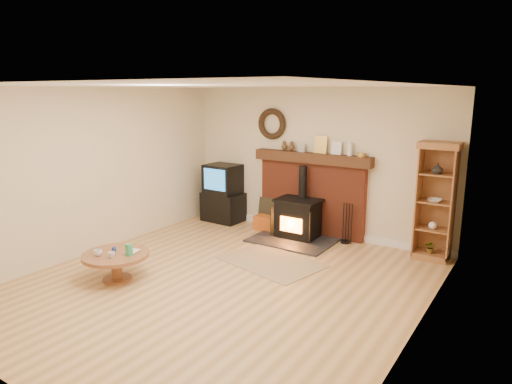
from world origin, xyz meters
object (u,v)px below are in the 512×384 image
Objects in this scene: wood_stove at (297,220)px; coffee_table at (116,258)px; tv_unit at (223,194)px; curio_cabinet at (436,201)px.

wood_stove is 3.19m from coffee_table.
tv_unit is at bearing 99.91° from coffee_table.
tv_unit is (-1.77, 0.20, 0.20)m from wood_stove.
wood_stove is 0.77× the size of curio_cabinet.
tv_unit is at bearing -178.78° from curio_cabinet.
curio_cabinet is 2.02× the size of coffee_table.
curio_cabinet is (3.97, 0.08, 0.36)m from tv_unit.
curio_cabinet reaches higher than wood_stove.
wood_stove is 2.29m from curio_cabinet.
tv_unit is 1.27× the size of coffee_table.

